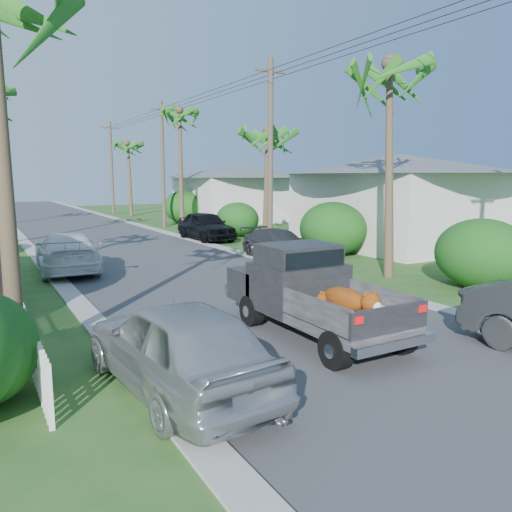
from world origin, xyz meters
TOP-DOWN VIEW (x-y plane):
  - ground at (0.00, 0.00)m, footprint 120.00×120.00m
  - road at (0.00, 25.00)m, footprint 8.00×100.00m
  - curb_left at (-4.30, 25.00)m, footprint 0.60×100.00m
  - curb_right at (4.30, 25.00)m, footprint 0.60×100.00m
  - pickup_truck at (-0.14, 2.01)m, footprint 1.98×5.12m
  - parked_car_rm at (5.00, 11.25)m, footprint 1.87×4.51m
  - parked_car_rf at (5.00, 19.17)m, footprint 2.02×4.87m
  - parked_car_ln at (-3.93, 0.34)m, footprint 2.26×4.84m
  - parked_car_lf at (-3.70, 12.71)m, footprint 2.50×5.37m
  - palm_r_a at (6.30, 6.00)m, footprint 4.40×4.40m
  - palm_r_b at (6.60, 15.00)m, footprint 4.40×4.40m
  - palm_r_c at (6.20, 26.00)m, footprint 4.40×4.40m
  - palm_r_d at (6.50, 40.00)m, footprint 4.40×4.40m
  - shrub_r_a at (7.60, 3.00)m, footprint 2.80×3.08m
  - shrub_r_b at (7.80, 11.00)m, footprint 3.00×3.30m
  - shrub_r_c at (7.50, 20.00)m, footprint 2.60×2.86m
  - shrub_r_d at (8.00, 30.00)m, footprint 3.20×3.52m
  - picket_fence at (-6.00, 5.50)m, footprint 0.10×11.00m
  - house_right_near at (13.00, 12.00)m, footprint 8.00×9.00m
  - house_right_far at (13.00, 30.00)m, footprint 9.00×8.00m
  - utility_pole_b at (5.60, 13.00)m, footprint 1.60×0.26m
  - utility_pole_c at (5.60, 28.00)m, footprint 1.60×0.26m
  - utility_pole_d at (5.60, 43.00)m, footprint 1.60×0.26m

SIDE VIEW (x-z plane):
  - ground at x=0.00m, z-range 0.00..0.00m
  - road at x=0.00m, z-range 0.00..0.02m
  - curb_left at x=-4.30m, z-range 0.00..0.06m
  - curb_right at x=4.30m, z-range 0.00..0.06m
  - picket_fence at x=-6.00m, z-range 0.00..1.00m
  - parked_car_rm at x=5.00m, z-range 0.00..1.30m
  - parked_car_lf at x=-3.70m, z-range 0.00..1.52m
  - parked_car_ln at x=-3.93m, z-range 0.00..1.61m
  - parked_car_rf at x=5.00m, z-range 0.00..1.65m
  - pickup_truck at x=-0.14m, z-range -0.02..2.04m
  - shrub_r_c at x=7.50m, z-range 0.00..2.10m
  - shrub_r_a at x=7.60m, z-range 0.00..2.30m
  - shrub_r_b at x=7.80m, z-range 0.00..2.50m
  - shrub_r_d at x=8.00m, z-range 0.00..2.60m
  - house_right_far at x=13.00m, z-range -0.18..4.42m
  - house_right_near at x=13.00m, z-range -0.18..4.62m
  - utility_pole_b at x=5.60m, z-range 0.10..9.10m
  - utility_pole_c at x=5.60m, z-range 0.10..9.10m
  - utility_pole_d at x=5.60m, z-range 0.10..9.10m
  - palm_r_b at x=6.60m, z-range 2.35..9.55m
  - palm_r_d at x=6.50m, z-range 2.73..10.74m
  - palm_r_a at x=6.30m, z-range 3.07..11.78m
  - palm_r_c at x=6.20m, z-range 3.41..12.81m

